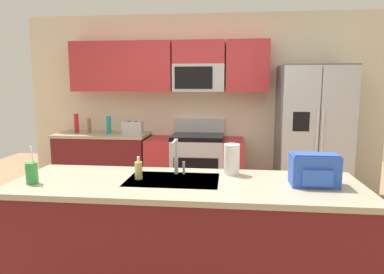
% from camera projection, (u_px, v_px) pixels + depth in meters
% --- Properties ---
extents(ground_plane, '(9.00, 9.00, 0.00)m').
position_uv_depth(ground_plane, '(181.00, 258.00, 3.22)').
color(ground_plane, '#997A56').
rests_on(ground_plane, ground).
extents(kitchen_wall_unit, '(5.20, 0.43, 2.60)m').
position_uv_depth(kitchen_wall_unit, '(191.00, 93.00, 5.06)').
color(kitchen_wall_unit, beige).
rests_on(kitchen_wall_unit, ground).
extents(back_counter, '(1.32, 0.63, 0.90)m').
position_uv_depth(back_counter, '(104.00, 163.00, 5.07)').
color(back_counter, maroon).
rests_on(back_counter, ground).
extents(range_oven, '(1.36, 0.61, 1.10)m').
position_uv_depth(range_oven, '(195.00, 166.00, 4.93)').
color(range_oven, '#B7BABF').
rests_on(range_oven, ground).
extents(refrigerator, '(0.90, 0.76, 1.85)m').
position_uv_depth(refrigerator, '(312.00, 135.00, 4.62)').
color(refrigerator, '#4C4F54').
rests_on(refrigerator, ground).
extents(island_counter, '(2.53, 0.83, 0.90)m').
position_uv_depth(island_counter, '(185.00, 240.00, 2.58)').
color(island_counter, maroon).
rests_on(island_counter, ground).
extents(toaster, '(0.28, 0.16, 0.18)m').
position_uv_depth(toaster, '(133.00, 128.00, 4.89)').
color(toaster, '#B7BABF').
rests_on(toaster, back_counter).
extents(pepper_mill, '(0.05, 0.05, 0.21)m').
position_uv_depth(pepper_mill, '(89.00, 126.00, 5.01)').
color(pepper_mill, brown).
rests_on(pepper_mill, back_counter).
extents(bottle_teal, '(0.06, 0.06, 0.25)m').
position_uv_depth(bottle_teal, '(109.00, 125.00, 4.94)').
color(bottle_teal, teal).
rests_on(bottle_teal, back_counter).
extents(bottle_red, '(0.07, 0.07, 0.28)m').
position_uv_depth(bottle_red, '(76.00, 123.00, 5.03)').
color(bottle_red, red).
rests_on(bottle_red, back_counter).
extents(sink_faucet, '(0.08, 0.21, 0.28)m').
position_uv_depth(sink_faucet, '(176.00, 154.00, 2.68)').
color(sink_faucet, '#B7BABF').
rests_on(sink_faucet, island_counter).
extents(drink_cup_green, '(0.08, 0.08, 0.27)m').
position_uv_depth(drink_cup_green, '(32.00, 173.00, 2.46)').
color(drink_cup_green, green).
rests_on(drink_cup_green, island_counter).
extents(soap_dispenser, '(0.06, 0.06, 0.17)m').
position_uv_depth(soap_dispenser, '(139.00, 170.00, 2.58)').
color(soap_dispenser, '#D8CC66').
rests_on(soap_dispenser, island_counter).
extents(paper_towel_roll, '(0.12, 0.12, 0.24)m').
position_uv_depth(paper_towel_roll, '(232.00, 159.00, 2.71)').
color(paper_towel_roll, white).
rests_on(paper_towel_roll, island_counter).
extents(backpack, '(0.32, 0.22, 0.23)m').
position_uv_depth(backpack, '(314.00, 169.00, 2.40)').
color(backpack, blue).
rests_on(backpack, island_counter).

